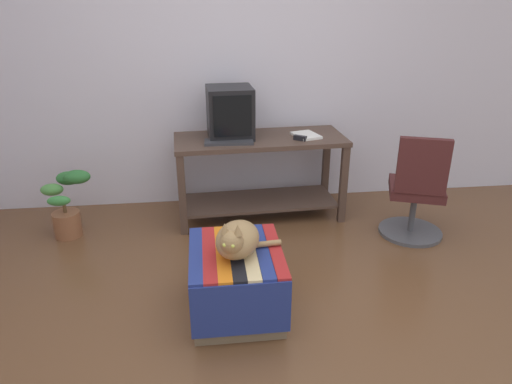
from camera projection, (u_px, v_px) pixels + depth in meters
name	position (u px, v px, depth m)	size (l,w,h in m)	color
ground_plane	(267.00, 331.00, 2.80)	(14.00, 14.00, 0.00)	brown
back_wall	(236.00, 63.00, 4.16)	(8.00, 0.10, 2.60)	silver
desk	(260.00, 163.00, 4.08)	(1.49, 0.65, 0.74)	#4C382D
tv_monitor	(230.00, 113.00, 3.92)	(0.39, 0.40, 0.43)	black
keyboard	(229.00, 142.00, 3.82)	(0.40, 0.15, 0.02)	#333338
book	(306.00, 135.00, 4.00)	(0.19, 0.25, 0.02)	white
ottoman_with_blanket	(236.00, 282.00, 2.89)	(0.56, 0.68, 0.44)	#7A664C
cat	(237.00, 240.00, 2.72)	(0.45, 0.41, 0.27)	#9E7A4C
potted_plant	(67.00, 205.00, 3.82)	(0.41, 0.38, 0.57)	brown
office_chair	(416.00, 194.00, 3.74)	(0.54, 0.54, 0.89)	#4C4C51
stapler	(300.00, 138.00, 3.89)	(0.04, 0.11, 0.04)	black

